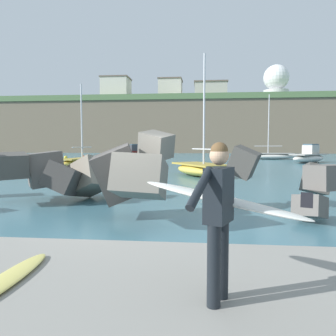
% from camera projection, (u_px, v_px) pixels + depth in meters
% --- Properties ---
extents(ground_plane, '(400.00, 400.00, 0.00)m').
position_uv_depth(ground_plane, '(124.00, 228.00, 7.85)').
color(ground_plane, '#42707F').
extents(walkway_path, '(48.00, 4.40, 0.24)m').
position_uv_depth(walkway_path, '(43.00, 304.00, 3.87)').
color(walkway_path, gray).
rests_on(walkway_path, ground).
extents(breakwater_jetty, '(32.36, 7.70, 2.42)m').
position_uv_depth(breakwater_jetty, '(155.00, 176.00, 9.64)').
color(breakwater_jetty, '#4C4944').
rests_on(breakwater_jetty, ground).
extents(surfer_with_board, '(2.06, 1.51, 1.78)m').
position_uv_depth(surfer_with_board, '(219.00, 208.00, 3.71)').
color(surfer_with_board, black).
rests_on(surfer_with_board, walkway_path).
extents(spare_surfboard, '(0.36, 2.00, 0.19)m').
position_uv_depth(spare_surfboard, '(6.00, 280.00, 4.17)').
color(spare_surfboard, '#E0D166').
rests_on(spare_surfboard, walkway_path).
extents(boat_near_left, '(5.20, 5.44, 1.98)m').
position_uv_depth(boat_near_left, '(309.00, 157.00, 34.82)').
color(boat_near_left, beige).
rests_on(boat_near_left, ground).
extents(boat_near_centre, '(5.47, 4.43, 1.95)m').
position_uv_depth(boat_near_centre, '(133.00, 153.00, 49.02)').
color(boat_near_centre, maroon).
rests_on(boat_near_centre, ground).
extents(boat_near_right, '(2.45, 5.22, 6.95)m').
position_uv_depth(boat_near_right, '(80.00, 162.00, 27.46)').
color(boat_near_right, '#EAC64C').
rests_on(boat_near_right, ground).
extents(boat_mid_left, '(5.81, 2.00, 8.25)m').
position_uv_depth(boat_mid_left, '(271.00, 156.00, 42.40)').
color(boat_mid_left, beige).
rests_on(boat_mid_left, ground).
extents(boat_mid_centre, '(4.17, 5.06, 7.36)m').
position_uv_depth(boat_mid_centre, '(201.00, 169.00, 20.43)').
color(boat_mid_centre, '#EAC64C').
rests_on(boat_mid_centre, ground).
extents(mooring_buoy_inner, '(0.44, 0.44, 0.44)m').
position_uv_depth(mooring_buoy_inner, '(83.00, 157.00, 43.87)').
color(mooring_buoy_inner, '#E54C1E').
rests_on(mooring_buoy_inner, ground).
extents(mooring_buoy_middle, '(0.44, 0.44, 0.44)m').
position_uv_depth(mooring_buoy_middle, '(66.00, 158.00, 42.74)').
color(mooring_buoy_middle, yellow).
rests_on(mooring_buoy_middle, ground).
extents(headland_bluff, '(96.24, 34.30, 12.55)m').
position_uv_depth(headland_bluff, '(172.00, 127.00, 86.76)').
color(headland_bluff, '#756651').
rests_on(headland_bluff, ground).
extents(radar_dome, '(6.48, 6.48, 9.70)m').
position_uv_depth(radar_dome, '(276.00, 84.00, 85.10)').
color(radar_dome, silver).
rests_on(radar_dome, headland_bluff).
extents(station_building_west, '(6.69, 4.50, 3.93)m').
position_uv_depth(station_building_west, '(209.00, 98.00, 91.24)').
color(station_building_west, silver).
rests_on(station_building_west, headland_bluff).
extents(station_building_central, '(7.85, 8.37, 4.07)m').
position_uv_depth(station_building_central, '(211.00, 92.00, 80.11)').
color(station_building_central, '#B2ADA3').
rests_on(station_building_central, headland_bluff).
extents(station_building_east, '(6.12, 6.74, 6.22)m').
position_uv_depth(station_building_east, '(171.00, 91.00, 86.56)').
color(station_building_east, beige).
rests_on(station_building_east, headland_bluff).
extents(station_building_annex, '(6.74, 6.06, 5.51)m').
position_uv_depth(station_building_annex, '(116.00, 89.00, 80.53)').
color(station_building_annex, beige).
rests_on(station_building_annex, headland_bluff).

